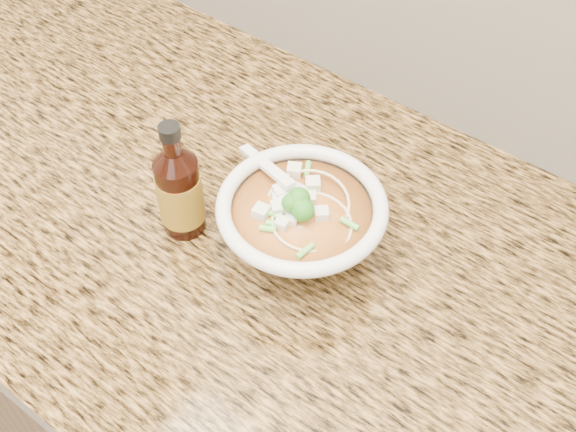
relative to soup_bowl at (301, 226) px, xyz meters
The scene contains 4 objects.
cabinet 0.52m from the soup_bowl, behind, with size 4.00×0.65×0.86m, color #362110.
counter_slab 0.09m from the soup_bowl, behind, with size 4.00×0.68×0.04m, color olive.
soup_bowl is the anchor object (origin of this frame).
hot_sauce_bottle 0.15m from the soup_bowl, 158.55° to the right, with size 0.07×0.07×0.17m.
Camera 1 is at (0.38, 1.23, 1.60)m, focal length 45.00 mm.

